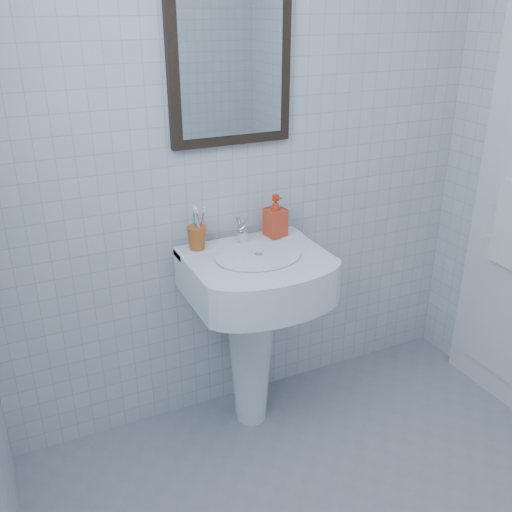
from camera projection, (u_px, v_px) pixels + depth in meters
wall_back at (248, 139)px, 2.33m from camera, size 2.20×0.02×2.50m
washbasin at (253, 311)px, 2.40m from camera, size 0.56×0.41×0.85m
faucet at (242, 232)px, 2.35m from camera, size 0.05×0.10×0.12m
toothbrush_cup at (197, 238)px, 2.29m from camera, size 0.10×0.10×0.09m
soap_dispenser at (275, 216)px, 2.40m from camera, size 0.09×0.09×0.18m
wall_mirror at (231, 63)px, 2.16m from camera, size 0.50×0.04×0.62m
hand_towel at (511, 225)px, 2.49m from camera, size 0.03×0.16×0.38m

